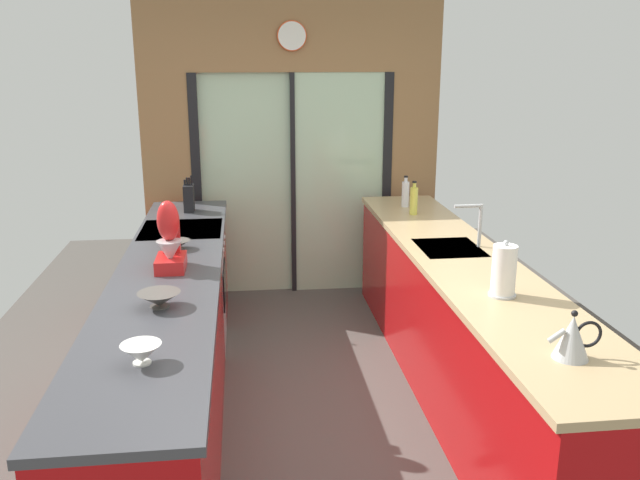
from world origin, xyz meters
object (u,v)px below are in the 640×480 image
soap_bottle_near (414,200)px  paper_towel_roll (504,271)px  mixing_bowl_near (141,353)px  mixing_bowl_mid (159,299)px  stand_mixer (170,243)px  mixing_bowl_far (178,244)px  oven_range (185,289)px  kettle (573,337)px  soap_bottle_far (405,194)px  knife_block (189,198)px

soap_bottle_near → paper_towel_roll: 1.86m
mixing_bowl_near → soap_bottle_near: 3.03m
mixing_bowl_mid → paper_towel_roll: paper_towel_roll is taller
mixing_bowl_near → paper_towel_roll: 1.88m
mixing_bowl_near → stand_mixer: bearing=90.0°
mixing_bowl_mid → soap_bottle_near: (1.78, 1.81, 0.07)m
mixing_bowl_far → paper_towel_roll: bearing=-31.5°
oven_range → kettle: (1.80, -2.36, 0.56)m
soap_bottle_near → soap_bottle_far: soap_bottle_near is taller
kettle → paper_towel_roll: paper_towel_roll is taller
knife_block → paper_towel_roll: bearing=-50.8°
soap_bottle_far → paper_towel_roll: bearing=-90.0°
mixing_bowl_mid → mixing_bowl_far: 1.04m
paper_towel_roll → mixing_bowl_near: bearing=-161.6°
mixing_bowl_mid → stand_mixer: (0.00, 0.61, 0.12)m
stand_mixer → soap_bottle_near: (1.78, 1.20, -0.05)m
mixing_bowl_far → soap_bottle_near: size_ratio=0.63×
stand_mixer → knife_block: bearing=90.0°
stand_mixer → soap_bottle_near: stand_mixer is taller
soap_bottle_near → knife_block: bearing=169.8°
knife_block → soap_bottle_far: 1.78m
knife_block → soap_bottle_near: knife_block is taller
knife_block → soap_bottle_near: size_ratio=1.09×
kettle → paper_towel_roll: bearing=90.2°
soap_bottle_far → stand_mixer: bearing=-140.3°
mixing_bowl_far → kettle: size_ratio=0.71×
mixing_bowl_mid → kettle: (1.78, -0.80, 0.05)m
stand_mixer → paper_towel_roll: (1.78, -0.66, -0.02)m
oven_range → stand_mixer: (0.02, -0.95, 0.63)m
soap_bottle_near → paper_towel_roll: paper_towel_roll is taller
mixing_bowl_mid → soap_bottle_near: bearing=45.5°
paper_towel_roll → soap_bottle_near: bearing=90.0°
mixing_bowl_mid → soap_bottle_near: size_ratio=0.81×
soap_bottle_far → kettle: bearing=-90.0°
oven_range → mixing_bowl_mid: (0.02, -1.57, 0.51)m
mixing_bowl_mid → paper_towel_roll: 1.78m
mixing_bowl_far → kettle: bearing=-45.9°
oven_range → stand_mixer: 1.14m
stand_mixer → soap_bottle_far: stand_mixer is taller
oven_range → stand_mixer: bearing=-88.9°
oven_range → kettle: bearing=-52.7°
oven_range → soap_bottle_near: size_ratio=3.43×
oven_range → knife_block: (0.02, 0.57, 0.58)m
knife_block → stand_mixer: size_ratio=0.70×
kettle → soap_bottle_near: 2.61m
oven_range → stand_mixer: stand_mixer is taller
soap_bottle_far → soap_bottle_near: bearing=-90.0°
mixing_bowl_near → mixing_bowl_far: bearing=90.0°
kettle → soap_bottle_far: (-0.00, 2.89, 0.02)m
knife_block → soap_bottle_near: bearing=-10.2°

